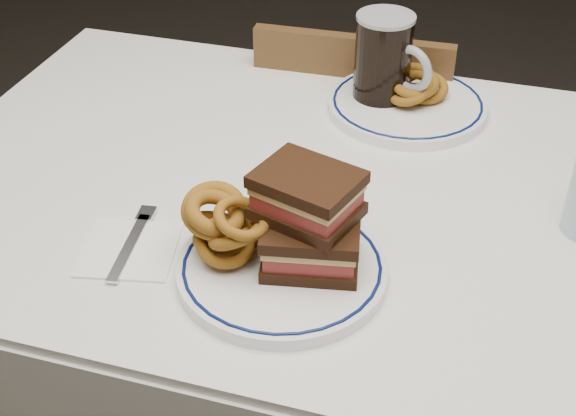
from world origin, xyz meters
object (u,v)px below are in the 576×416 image
(beer_mug, at_px, (385,61))
(main_plate, at_px, (282,269))
(chair_far, at_px, (354,175))
(far_plate, at_px, (407,105))
(reuben_sandwich, at_px, (309,220))

(beer_mug, bearing_deg, main_plate, -93.94)
(main_plate, distance_m, beer_mug, 0.51)
(beer_mug, bearing_deg, chair_far, 111.71)
(main_plate, height_order, beer_mug, beer_mug)
(chair_far, height_order, far_plate, chair_far)
(far_plate, bearing_deg, reuben_sandwich, -96.29)
(main_plate, distance_m, far_plate, 0.50)
(chair_far, xyz_separation_m, beer_mug, (0.08, -0.20, 0.38))
(main_plate, distance_m, reuben_sandwich, 0.08)
(beer_mug, height_order, far_plate, beer_mug)
(chair_far, height_order, main_plate, chair_far)
(reuben_sandwich, xyz_separation_m, far_plate, (0.05, 0.47, -0.07))
(chair_far, bearing_deg, reuben_sandwich, -83.55)
(chair_far, relative_size, main_plate, 2.97)
(main_plate, bearing_deg, beer_mug, 86.06)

